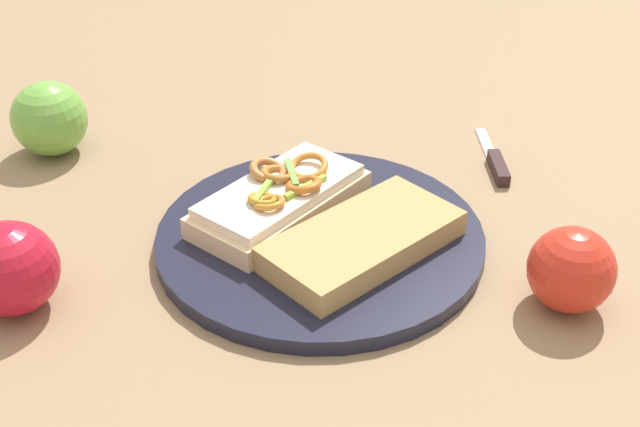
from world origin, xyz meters
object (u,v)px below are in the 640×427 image
(bread_slice_side, at_px, (362,240))
(apple_1, at_px, (49,119))
(sandwich, at_px, (281,198))
(apple_0, at_px, (11,268))
(apple_2, at_px, (571,269))
(plate, at_px, (320,238))
(knife, at_px, (495,162))

(bread_slice_side, height_order, apple_1, apple_1)
(sandwich, xyz_separation_m, apple_0, (0.00, 0.25, 0.01))
(sandwich, xyz_separation_m, bread_slice_side, (-0.09, -0.03, -0.01))
(bread_slice_side, distance_m, apple_2, 0.18)
(apple_0, distance_m, apple_1, 0.27)
(plate, distance_m, knife, 0.24)
(apple_2, bearing_deg, apple_0, 60.89)
(bread_slice_side, bearing_deg, apple_1, 105.32)
(apple_1, bearing_deg, knife, -123.30)
(knife, bearing_deg, bread_slice_side, 137.90)
(plate, xyz_separation_m, apple_2, (-0.18, -0.14, 0.03))
(bread_slice_side, height_order, knife, bread_slice_side)
(apple_2, bearing_deg, sandwich, 34.76)
(plate, relative_size, bread_slice_side, 1.68)
(plate, bearing_deg, bread_slice_side, -158.71)
(sandwich, height_order, bread_slice_side, sandwich)
(plate, xyz_separation_m, knife, (0.03, -0.24, -0.00))
(bread_slice_side, relative_size, apple_2, 2.47)
(sandwich, relative_size, knife, 1.63)
(plate, bearing_deg, apple_1, 29.21)
(plate, bearing_deg, apple_0, 79.96)
(apple_0, relative_size, knife, 0.66)
(sandwich, bearing_deg, apple_2, -76.52)
(knife, bearing_deg, apple_0, 116.44)
(plate, bearing_deg, sandwich, 20.35)
(apple_0, height_order, apple_1, apple_1)
(plate, bearing_deg, knife, -81.65)
(apple_2, bearing_deg, knife, -25.00)
(apple_1, distance_m, apple_2, 0.56)
(apple_0, relative_size, apple_2, 1.09)
(sandwich, bearing_deg, knife, -23.74)
(sandwich, distance_m, apple_1, 0.29)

